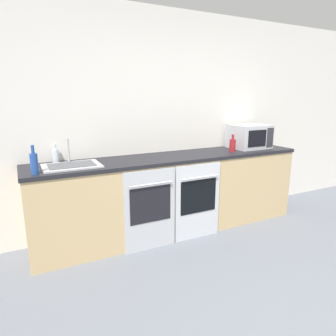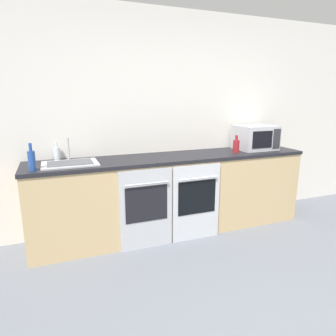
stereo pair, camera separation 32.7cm
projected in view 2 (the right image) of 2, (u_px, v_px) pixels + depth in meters
wall_back at (164, 122)px, 3.69m from camera, size 10.00×0.06×2.60m
counter_back at (174, 194)px, 3.60m from camera, size 3.28×0.61×0.93m
oven_left at (146, 209)px, 3.16m from camera, size 0.57×0.06×0.87m
oven_right at (196, 202)px, 3.37m from camera, size 0.57×0.06×0.87m
microwave at (255, 137)px, 3.89m from camera, size 0.49×0.41×0.31m
bottle_blue at (32, 160)px, 2.76m from camera, size 0.07×0.07×0.26m
bottle_clear at (57, 153)px, 3.23m from camera, size 0.07×0.07×0.20m
bottle_red at (236, 146)px, 3.68m from camera, size 0.08×0.08×0.21m
sink at (70, 163)px, 3.05m from camera, size 0.55×0.39×0.26m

